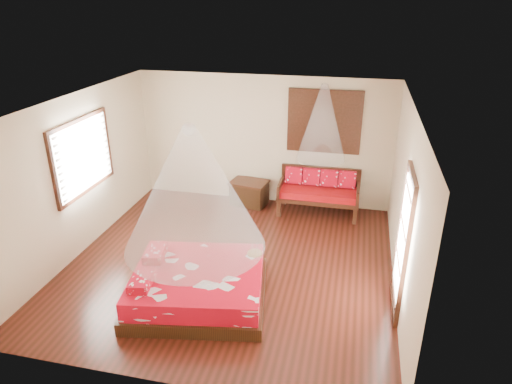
% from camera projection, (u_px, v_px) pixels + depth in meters
% --- Properties ---
extents(room, '(5.54, 5.54, 2.84)m').
position_uv_depth(room, '(229.00, 190.00, 7.40)').
color(room, black).
rests_on(room, ground).
extents(bed, '(2.29, 2.14, 0.63)m').
position_uv_depth(bed, '(197.00, 285.00, 6.94)').
color(bed, black).
rests_on(bed, floor).
extents(daybed, '(1.69, 0.75, 0.94)m').
position_uv_depth(daybed, '(319.00, 190.00, 9.62)').
color(daybed, black).
rests_on(daybed, floor).
extents(storage_chest, '(0.87, 0.70, 0.54)m').
position_uv_depth(storage_chest, '(249.00, 192.00, 10.10)').
color(storage_chest, black).
rests_on(storage_chest, floor).
extents(shutter_panel, '(1.52, 0.06, 1.32)m').
position_uv_depth(shutter_panel, '(324.00, 122.00, 9.37)').
color(shutter_panel, black).
rests_on(shutter_panel, wall_back).
extents(window_left, '(0.10, 1.74, 1.34)m').
position_uv_depth(window_left, '(83.00, 156.00, 8.01)').
color(window_left, black).
rests_on(window_left, wall_left).
extents(glazed_door, '(0.08, 1.02, 2.16)m').
position_uv_depth(glazed_door, '(402.00, 244.00, 6.45)').
color(glazed_door, black).
rests_on(glazed_door, floor).
extents(wine_tray, '(0.24, 0.24, 0.20)m').
position_uv_depth(wine_tray, '(255.00, 251.00, 7.27)').
color(wine_tray, brown).
rests_on(wine_tray, bed).
extents(mosquito_net_main, '(2.03, 2.03, 1.80)m').
position_uv_depth(mosquito_net_main, '(192.00, 189.00, 6.29)').
color(mosquito_net_main, white).
rests_on(mosquito_net_main, ceiling).
extents(mosquito_net_daybed, '(0.98, 0.98, 1.50)m').
position_uv_depth(mosquito_net_daybed, '(323.00, 123.00, 8.91)').
color(mosquito_net_daybed, white).
rests_on(mosquito_net_daybed, ceiling).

